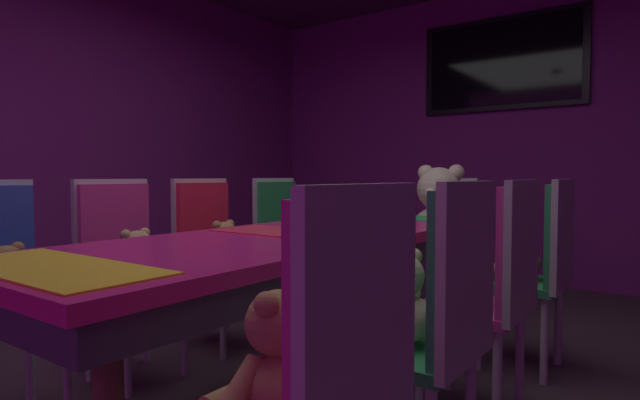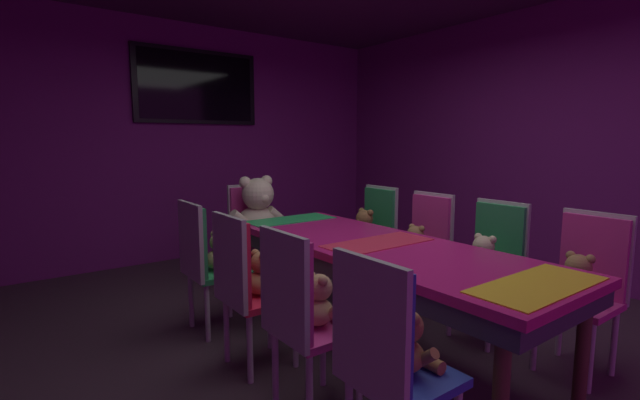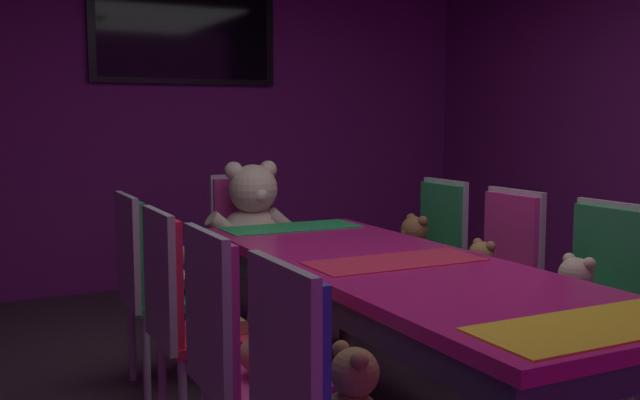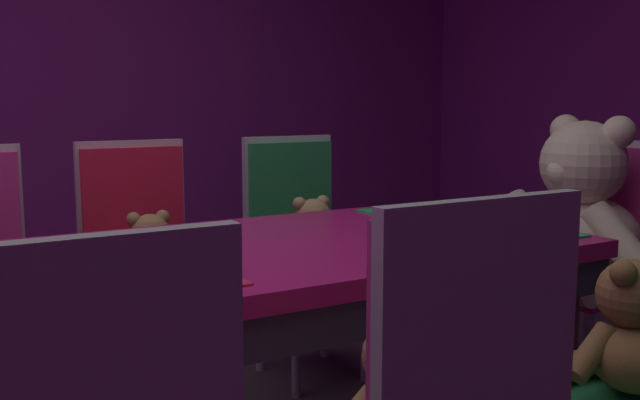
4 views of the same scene
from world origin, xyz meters
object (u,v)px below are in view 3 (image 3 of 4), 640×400
at_px(chair_left_2, 179,303).
at_px(teddy_left_3, 173,272).
at_px(banquet_table, 395,282).
at_px(throne_chair, 245,234).
at_px(king_teddy_bear, 254,218).
at_px(chair_right_1, 598,290).
at_px(wall_tv, 185,29).
at_px(chair_right_3, 434,245).
at_px(teddy_right_2, 480,271).
at_px(teddy_right_3, 413,246).
at_px(teddy_left_2, 212,303).
at_px(chair_left_3, 144,272).
at_px(teddy_right_1, 574,295).
at_px(chair_right_2, 502,264).
at_px(chair_left_1, 230,342).
at_px(teddy_left_1, 269,341).

bearing_deg(chair_left_2, teddy_left_3, 76.74).
bearing_deg(banquet_table, chair_left_2, 162.12).
xyz_separation_m(throne_chair, king_teddy_bear, (0.00, -0.17, 0.13)).
xyz_separation_m(banquet_table, throne_chair, (0.00, 1.82, -0.06)).
bearing_deg(chair_right_1, throne_chair, -68.32).
height_order(teddy_left_3, wall_tv, wall_tv).
relative_size(chair_left_2, chair_right_3, 1.00).
bearing_deg(teddy_right_2, teddy_right_3, -92.18).
bearing_deg(teddy_left_2, chair_left_2, -180.00).
bearing_deg(king_teddy_bear, teddy_left_3, -45.26).
xyz_separation_m(chair_left_3, teddy_right_1, (1.57, -1.27, -0.01)).
height_order(teddy_right_1, teddy_right_2, teddy_right_1).
bearing_deg(chair_right_3, wall_tv, -67.89).
xyz_separation_m(chair_left_3, chair_right_2, (1.71, -0.64, 0.00)).
height_order(teddy_left_2, throne_chair, throne_chair).
height_order(teddy_right_2, throne_chair, throne_chair).
height_order(teddy_left_3, teddy_right_2, teddy_left_3).
xyz_separation_m(chair_left_2, chair_right_3, (1.75, 0.67, 0.00)).
distance_m(chair_left_2, teddy_right_2, 1.58).
bearing_deg(teddy_left_3, teddy_right_3, 0.13).
bearing_deg(throne_chair, teddy_right_1, 18.26).
relative_size(teddy_right_1, teddy_right_3, 0.93).
xyz_separation_m(teddy_left_2, chair_right_3, (1.60, 0.67, 0.02)).
bearing_deg(teddy_right_1, throne_chair, -71.74).
height_order(chair_right_2, chair_right_3, same).
relative_size(teddy_right_1, throne_chair, 0.33).
xyz_separation_m(chair_left_1, teddy_left_3, (0.15, 1.26, -0.01)).
bearing_deg(teddy_left_2, chair_left_3, 101.12).
xyz_separation_m(chair_right_1, teddy_right_1, (-0.15, 0.00, -0.01)).
bearing_deg(wall_tv, chair_left_2, -107.11).
bearing_deg(teddy_right_2, throne_chair, -65.10).
height_order(teddy_right_1, chair_right_2, chair_right_2).
bearing_deg(chair_right_2, chair_left_1, 19.78).
bearing_deg(wall_tv, teddy_right_3, -71.31).
distance_m(chair_left_2, teddy_left_3, 0.68).
distance_m(chair_right_3, king_teddy_bear, 1.13).
bearing_deg(teddy_right_2, chair_left_3, -22.41).
distance_m(banquet_table, chair_right_1, 0.92).
bearing_deg(teddy_left_1, teddy_right_3, 41.12).
bearing_deg(teddy_left_1, chair_right_1, -0.49).
bearing_deg(banquet_table, teddy_left_2, 158.87).
bearing_deg(wall_tv, chair_right_2, -73.17).
distance_m(chair_right_2, teddy_right_2, 0.14).
bearing_deg(teddy_right_1, chair_right_2, -102.56).
xyz_separation_m(chair_right_3, king_teddy_bear, (-0.88, 0.70, 0.13)).
distance_m(chair_right_1, king_teddy_bear, 2.16).
bearing_deg(chair_right_1, chair_right_3, -91.03).
bearing_deg(chair_right_3, teddy_left_2, 22.67).
bearing_deg(teddy_left_1, king_teddy_bear, 69.99).
bearing_deg(king_teddy_bear, teddy_left_2, -27.89).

